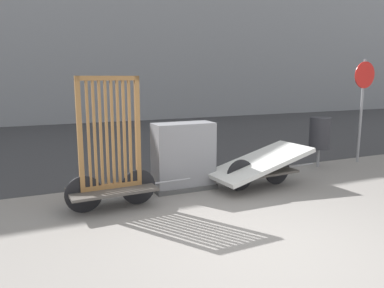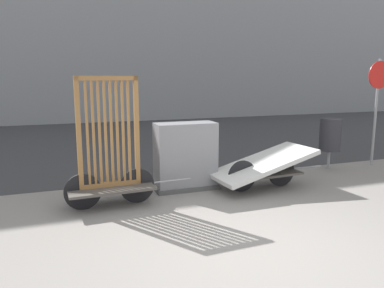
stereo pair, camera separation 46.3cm
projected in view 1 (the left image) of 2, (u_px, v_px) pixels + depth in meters
ground_plane at (267, 249)px, 4.46m from camera, size 60.00×60.00×0.00m
road_strip at (112, 140)px, 12.08m from camera, size 56.00×10.28×0.01m
bike_cart_with_bedframe at (111, 165)px, 5.75m from camera, size 2.07×0.76×2.04m
bike_cart_with_mattress at (260, 165)px, 6.90m from camera, size 2.30×1.07×0.75m
utility_cabinet at (183, 158)px, 6.78m from camera, size 1.16×0.55×1.22m
trash_bin at (320, 133)px, 8.45m from camera, size 0.46×0.46×1.13m
sign_post at (363, 95)px, 8.80m from camera, size 0.62×0.06×2.43m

